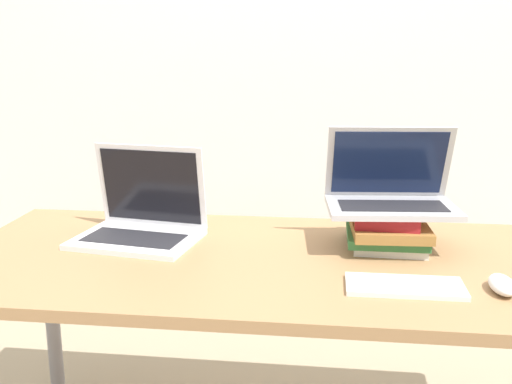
% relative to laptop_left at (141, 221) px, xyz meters
% --- Properties ---
extents(wall_back, '(8.00, 0.05, 2.70)m').
position_rel_laptop_left_xyz_m(wall_back, '(0.40, 0.96, 0.59)').
color(wall_back, silver).
rests_on(wall_back, ground_plane).
extents(desk, '(1.75, 0.78, 0.71)m').
position_rel_laptop_left_xyz_m(desk, '(0.40, -0.12, -0.12)').
color(desk, '#9E754C').
rests_on(desk, ground_plane).
extents(laptop_left, '(0.38, 0.31, 0.27)m').
position_rel_laptop_left_xyz_m(laptop_left, '(0.00, 0.00, 0.00)').
color(laptop_left, silver).
rests_on(laptop_left, desk).
extents(book_stack, '(0.22, 0.27, 0.11)m').
position_rel_laptop_left_xyz_m(book_stack, '(0.71, 0.01, 0.00)').
color(book_stack, white).
rests_on(book_stack, desk).
extents(laptop_on_books, '(0.37, 0.26, 0.23)m').
position_rel_laptop_left_xyz_m(laptop_on_books, '(0.72, 0.02, 0.10)').
color(laptop_on_books, '#B2B2B7').
rests_on(laptop_on_books, book_stack).
extents(wireless_keyboard, '(0.27, 0.12, 0.01)m').
position_rel_laptop_left_xyz_m(wireless_keyboard, '(0.73, -0.30, -0.05)').
color(wireless_keyboard, white).
rests_on(wireless_keyboard, desk).
extents(mouse, '(0.06, 0.11, 0.04)m').
position_rel_laptop_left_xyz_m(mouse, '(0.95, -0.29, -0.04)').
color(mouse, white).
rests_on(mouse, desk).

